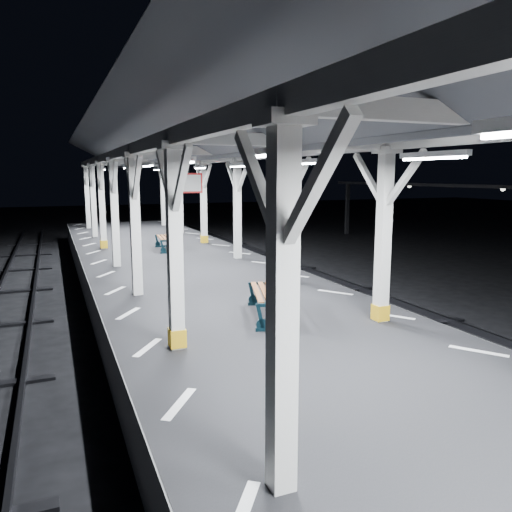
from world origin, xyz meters
TOP-DOWN VIEW (x-y plane):
  - ground at (0.00, 0.00)m, footprint 120.00×120.00m
  - platform at (0.00, 0.00)m, footprint 6.00×50.00m
  - hazard_stripes_left at (-2.45, 0.00)m, footprint 1.00×48.00m
  - hazard_stripes_right at (2.45, 0.00)m, footprint 1.00×48.00m
  - canopy at (0.00, -0.02)m, footprint 5.40×49.00m
  - bench_mid at (0.22, 3.06)m, footprint 1.22×2.01m
  - bench_far at (0.25, 12.76)m, footprint 0.82×1.84m

SIDE VIEW (x-z plane):
  - ground at x=0.00m, z-range 0.00..0.00m
  - platform at x=0.00m, z-range 0.00..1.00m
  - hazard_stripes_left at x=-2.45m, z-range 1.00..1.01m
  - hazard_stripes_right at x=2.45m, z-range 1.00..1.01m
  - bench_far at x=0.25m, z-range 1.03..2.00m
  - bench_mid at x=0.22m, z-range 1.03..2.06m
  - canopy at x=0.00m, z-range 2.24..6.89m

